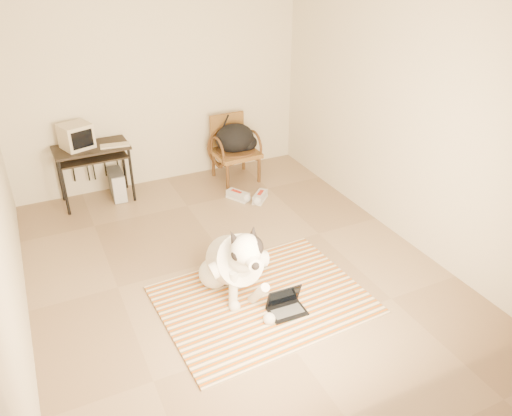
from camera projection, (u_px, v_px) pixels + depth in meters
floor at (226, 258)px, 5.40m from camera, size 4.50×4.50×0.00m
wall_back at (157, 85)px, 6.53m from camera, size 4.50×0.00×4.50m
wall_front at (365, 266)px, 2.98m from camera, size 4.50×0.00×4.50m
wall_right at (390, 113)px, 5.51m from camera, size 0.00×4.50×4.50m
rug at (263, 300)px, 4.78m from camera, size 1.96×1.54×0.02m
dog at (235, 263)px, 4.71m from camera, size 0.60×1.25×0.90m
laptop at (286, 305)px, 4.60m from camera, size 0.34×0.25×0.24m
computer_desk at (92, 155)px, 6.26m from camera, size 0.92×0.52×0.76m
crt_monitor at (76, 136)px, 6.11m from camera, size 0.43×0.41×0.30m
desk_keyboard at (115, 145)px, 6.22m from camera, size 0.37×0.18×0.02m
pc_tower at (117, 185)px, 6.56m from camera, size 0.18×0.41×0.38m
rattan_chair at (234, 148)px, 6.99m from camera, size 0.61×0.59×0.89m
backpack at (237, 139)px, 6.89m from camera, size 0.59×0.45×0.40m
sneaker_left at (238, 196)px, 6.59m from camera, size 0.26×0.34×0.11m
sneaker_right at (260, 197)px, 6.56m from camera, size 0.30×0.30×0.11m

